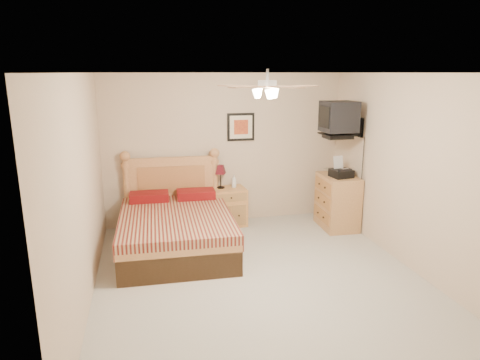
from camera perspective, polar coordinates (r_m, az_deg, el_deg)
The scene contains 17 objects.
floor at distance 5.49m, azimuth 2.66°, elevation -12.98°, with size 4.50×4.50×0.00m, color #A9A599.
ceiling at distance 4.89m, azimuth 3.00°, elevation 14.10°, with size 4.00×4.50×0.04m, color white.
wall_back at distance 7.19m, azimuth -2.03°, elevation 4.11°, with size 4.00×0.04×2.50m, color #CAB195.
wall_front at distance 3.06m, azimuth 14.44°, elevation -10.51°, with size 4.00×0.04×2.50m, color #CAB195.
wall_left at distance 4.91m, azimuth -20.27°, elevation -1.52°, with size 0.04×4.50×2.50m, color #CAB195.
wall_right at distance 5.90m, azimuth 21.88°, elevation 0.86°, with size 0.04×4.50×2.50m, color #CAB195.
bed at distance 6.12m, azimuth -8.63°, elevation -3.59°, with size 1.54×2.02×1.31m, color #B57C49, non-canonical shape.
nightstand at distance 7.18m, azimuth -1.67°, elevation -3.57°, with size 0.59×0.44×0.64m, color #BC7438.
table_lamp at distance 7.07m, azimuth -2.59°, elevation 0.47°, with size 0.21×0.21×0.39m, color #560F18, non-canonical shape.
lotion_bottle at distance 7.12m, azimuth -0.82°, elevation -0.16°, with size 0.08×0.08×0.22m, color white.
framed_picture at distance 7.17m, azimuth 0.11°, elevation 7.08°, with size 0.46×0.04×0.46m, color black.
dresser at distance 7.21m, azimuth 12.85°, elevation -2.83°, with size 0.52×0.75×0.88m, color #9F693C.
fax_machine at distance 6.97m, azimuth 13.39°, elevation 1.69°, with size 0.31×0.33×0.33m, color black, non-canonical shape.
magazine_lower at distance 7.30m, azimuth 11.65°, elevation 1.12°, with size 0.18×0.25×0.02m, color #B1A88F.
magazine_upper at distance 7.31m, azimuth 11.55°, elevation 1.30°, with size 0.18×0.25×0.02m, color gray.
wall_tv at distance 6.82m, azimuth 14.18°, elevation 7.90°, with size 0.56×0.46×0.58m, color black, non-canonical shape.
ceiling_fan at distance 4.70m, azimuth 3.66°, elevation 12.38°, with size 1.14×1.14×0.28m, color white, non-canonical shape.
Camera 1 is at (-1.33, -4.70, 2.50)m, focal length 32.00 mm.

